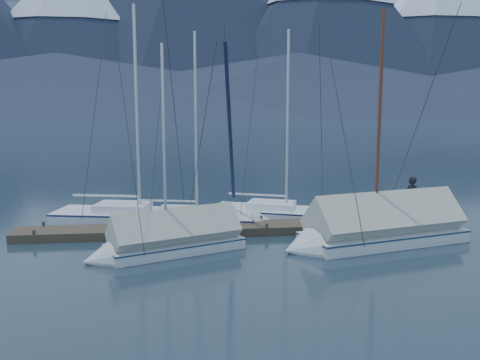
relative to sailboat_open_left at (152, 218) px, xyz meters
name	(u,v)px	position (x,y,z in m)	size (l,w,h in m)	color
ground	(246,246)	(3.72, -4.32, -0.18)	(1000.00, 1000.00, 0.00)	#14222E
mountain_range	(186,32)	(7.84, 366.13, 58.47)	(877.00, 584.00, 150.50)	#475675
dock	(240,230)	(3.72, -2.32, -0.07)	(18.00, 1.50, 0.54)	#382D23
mooring_posts	(228,225)	(3.22, -2.32, 0.17)	(15.12, 1.52, 0.35)	#382D23
sailboat_open_left	(152,218)	(0.00, 0.00, 0.00)	(8.18, 3.97, 10.42)	silver
sailboat_open_mid	(208,221)	(2.47, -0.76, -0.02)	(7.16, 3.56, 9.13)	silver
sailboat_open_right	(297,216)	(6.62, -0.18, -0.02)	(7.32, 4.55, 9.39)	white
sailboat_covered_near	(371,232)	(8.45, -4.67, 0.30)	(7.74, 4.02, 9.63)	silver
sailboat_covered_far	(163,243)	(0.65, -4.94, 0.21)	(5.94, 3.74, 8.02)	silver
person	(412,198)	(11.22, -2.20, 1.09)	(0.68, 0.44, 1.86)	black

